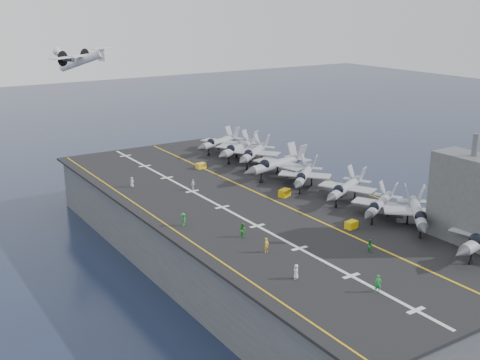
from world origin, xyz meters
TOP-DOWN VIEW (x-y plane):
  - ground at (0.00, 0.00)m, footprint 500.00×500.00m
  - hull at (0.00, 0.00)m, footprint 36.00×90.00m
  - flight_deck at (0.00, 0.00)m, footprint 38.00×92.00m
  - foul_line at (3.00, 0.00)m, footprint 0.35×90.00m
  - landing_centerline at (-6.00, 0.00)m, footprint 0.50×90.00m
  - deck_edge_port at (-17.00, 0.00)m, footprint 0.25×90.00m
  - deck_edge_stbd at (18.50, 0.00)m, footprint 0.25×90.00m
  - island_superstructure at (15.00, -30.00)m, footprint 5.00×10.00m
  - fighter_jet_1 at (13.08, -23.18)m, footprint 16.60×16.96m
  - fighter_jet_2 at (11.62, -17.03)m, footprint 15.23×13.54m
  - fighter_jet_3 at (12.72, -8.27)m, footprint 16.44×14.34m
  - fighter_jet_4 at (11.71, 1.32)m, footprint 16.35×15.91m
  - fighter_jet_5 at (11.45, 8.97)m, footprint 18.09×14.11m
  - fighter_jet_6 at (13.03, 19.15)m, footprint 17.96×17.04m
  - fighter_jet_7 at (12.54, 24.17)m, footprint 17.99×16.14m
  - fighter_jet_8 at (12.63, 32.01)m, footprint 16.43×13.99m
  - tow_cart_a at (4.99, -18.13)m, footprint 1.99×1.47m
  - tow_cart_b at (5.76, -0.94)m, footprint 2.44×2.07m
  - tow_cart_c at (2.62, 22.34)m, footprint 1.98×1.42m
  - crew_0 at (-12.00, -26.98)m, footprint 1.16×1.31m
  - crew_1 at (-10.41, -18.63)m, footprint 1.43×1.20m
  - crew_2 at (-10.05, -12.36)m, footprint 0.93×1.29m
  - crew_3 at (-15.08, -4.03)m, footprint 0.85×1.22m
  - crew_4 at (-5.47, 10.66)m, footprint 1.32×1.08m
  - crew_5 at (-13.71, 18.19)m, footprint 1.29×1.22m
  - crew_6 at (-6.32, -34.68)m, footprint 1.48×1.41m
  - crew_7 at (1.25, -25.74)m, footprint 0.91×1.14m
  - transport_plane at (-6.91, 61.79)m, footprint 23.56×21.72m

SIDE VIEW (x-z plane):
  - ground at x=0.00m, z-range 0.00..0.00m
  - hull at x=0.00m, z-range 0.00..10.00m
  - flight_deck at x=0.00m, z-range 10.00..10.40m
  - foul_line at x=3.00m, z-range 10.41..10.43m
  - landing_centerline at x=-6.00m, z-range 10.41..10.43m
  - deck_edge_port at x=-17.00m, z-range 10.41..10.43m
  - deck_edge_stbd at x=18.50m, z-range 10.41..10.43m
  - tow_cart_a at x=4.99m, z-range 10.40..11.49m
  - tow_cart_c at x=2.62m, z-range 10.40..11.50m
  - tow_cart_b at x=5.76m, z-range 10.40..11.64m
  - crew_7 at x=1.25m, z-range 10.40..12.06m
  - crew_5 at x=-13.71m, z-range 10.40..12.19m
  - crew_0 at x=-12.00m, z-range 10.40..12.22m
  - crew_4 at x=-5.47m, z-range 10.40..12.29m
  - crew_3 at x=-15.08m, z-range 10.40..12.38m
  - crew_1 at x=-10.41m, z-range 10.40..12.42m
  - crew_2 at x=-10.05m, z-range 10.40..12.43m
  - crew_6 at x=-6.32m, z-range 10.40..12.46m
  - fighter_jet_2 at x=11.62m, z-range 10.40..14.82m
  - fighter_jet_4 at x=11.71m, z-range 10.40..15.16m
  - fighter_jet_3 at x=12.72m, z-range 10.40..15.19m
  - fighter_jet_8 at x=12.63m, z-range 10.40..15.23m
  - fighter_jet_1 at x=13.08m, z-range 10.40..15.35m
  - fighter_jet_6 at x=13.03m, z-range 10.40..15.60m
  - fighter_jet_7 at x=12.54m, z-range 10.40..15.61m
  - fighter_jet_5 at x=11.45m, z-range 10.40..15.98m
  - island_superstructure at x=15.00m, z-range 10.40..25.40m
  - transport_plane at x=-6.91m, z-range 26.55..31.15m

